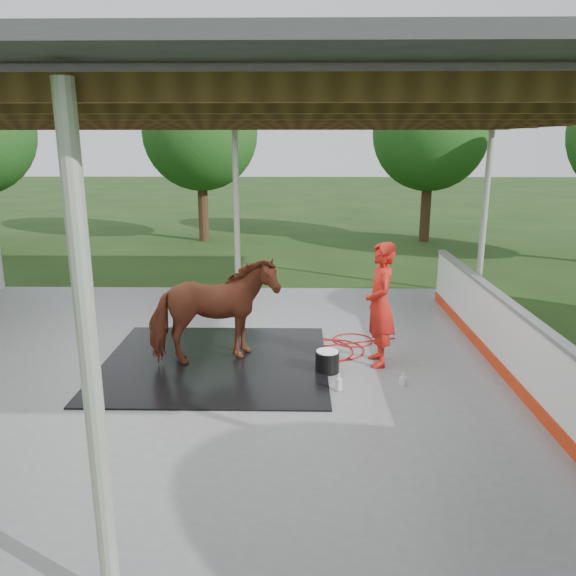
{
  "coord_description": "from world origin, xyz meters",
  "views": [
    {
      "loc": [
        1.41,
        -8.24,
        3.52
      ],
      "look_at": [
        1.27,
        0.05,
        1.35
      ],
      "focal_mm": 35.0,
      "sensor_mm": 36.0,
      "label": 1
    }
  ],
  "objects_px": {
    "dasher_board": "(503,337)",
    "horse": "(214,312)",
    "handler": "(380,305)",
    "wash_bucket": "(327,361)"
  },
  "relations": [
    {
      "from": "dasher_board",
      "to": "horse",
      "type": "relative_size",
      "value": 4.03
    },
    {
      "from": "dasher_board",
      "to": "horse",
      "type": "distance_m",
      "value": 4.53
    },
    {
      "from": "horse",
      "to": "handler",
      "type": "xyz_separation_m",
      "value": [
        2.62,
        0.02,
        0.12
      ]
    },
    {
      "from": "handler",
      "to": "wash_bucket",
      "type": "bearing_deg",
      "value": -70.49
    },
    {
      "from": "horse",
      "to": "wash_bucket",
      "type": "height_order",
      "value": "horse"
    },
    {
      "from": "handler",
      "to": "horse",
      "type": "bearing_deg",
      "value": -92.85
    },
    {
      "from": "dasher_board",
      "to": "horse",
      "type": "height_order",
      "value": "horse"
    },
    {
      "from": "handler",
      "to": "wash_bucket",
      "type": "distance_m",
      "value": 1.21
    },
    {
      "from": "horse",
      "to": "wash_bucket",
      "type": "xyz_separation_m",
      "value": [
        1.79,
        -0.33,
        -0.69
      ]
    },
    {
      "from": "wash_bucket",
      "to": "dasher_board",
      "type": "bearing_deg",
      "value": 2.55
    }
  ]
}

